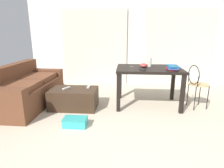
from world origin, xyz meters
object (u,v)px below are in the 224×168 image
(tv_remote_on_table, at_px, (143,70))
(tv_remote_primary, at_px, (89,87))
(bottle_near, at_px, (150,62))
(book_stack, at_px, (172,68))
(coffee_table, at_px, (74,98))
(bowl, at_px, (144,65))
(couch, at_px, (26,90))
(tv_remote_secondary, at_px, (67,88))
(shoebox, at_px, (75,122))
(craft_table, at_px, (149,73))
(scissors, at_px, (130,66))
(wire_chair, at_px, (196,81))

(tv_remote_on_table, relative_size, tv_remote_primary, 0.91)
(bottle_near, xyz_separation_m, book_stack, (0.38, -0.32, -0.05))
(coffee_table, bearing_deg, bowl, 10.94)
(couch, relative_size, tv_remote_secondary, 10.17)
(bottle_near, distance_m, shoebox, 1.86)
(craft_table, relative_size, tv_remote_primary, 8.03)
(craft_table, xyz_separation_m, scissors, (-0.37, 0.10, 0.11))
(coffee_table, height_order, tv_remote_primary, tv_remote_primary)
(scissors, height_order, shoebox, scissors)
(scissors, relative_size, shoebox, 0.28)
(scissors, bearing_deg, tv_remote_primary, -163.70)
(book_stack, relative_size, tv_remote_on_table, 2.08)
(couch, bearing_deg, tv_remote_primary, 2.90)
(couch, height_order, tv_remote_primary, couch)
(coffee_table, distance_m, tv_remote_secondary, 0.25)
(wire_chair, height_order, bowl, bowl)
(tv_remote_primary, bearing_deg, shoebox, -91.79)
(book_stack, xyz_separation_m, tv_remote_on_table, (-0.54, -0.06, -0.03))
(bowl, relative_size, scissors, 1.48)
(bowl, xyz_separation_m, shoebox, (-1.12, -1.02, -0.74))
(scissors, bearing_deg, book_stack, -22.42)
(craft_table, height_order, bowl, bowl)
(couch, xyz_separation_m, coffee_table, (1.00, -0.07, -0.13))
(coffee_table, bearing_deg, couch, 176.21)
(shoebox, bearing_deg, wire_chair, 24.06)
(book_stack, bearing_deg, tv_remote_on_table, -174.00)
(craft_table, bearing_deg, tv_remote_primary, -173.51)
(coffee_table, bearing_deg, shoebox, -73.70)
(coffee_table, bearing_deg, wire_chair, 4.58)
(wire_chair, xyz_separation_m, tv_remote_on_table, (-1.04, -0.19, 0.25))
(craft_table, height_order, book_stack, book_stack)
(bottle_near, relative_size, bowl, 1.31)
(coffee_table, xyz_separation_m, tv_remote_on_table, (1.31, -0.00, 0.59))
(wire_chair, bearing_deg, tv_remote_primary, -178.43)
(tv_remote_on_table, distance_m, shoebox, 1.50)
(couch, xyz_separation_m, wire_chair, (3.35, 0.12, 0.22))
(bottle_near, bearing_deg, tv_remote_primary, -168.44)
(coffee_table, height_order, bottle_near, bottle_near)
(book_stack, relative_size, scissors, 2.78)
(bottle_near, height_order, scissors, bottle_near)
(bottle_near, relative_size, tv_remote_secondary, 1.15)
(wire_chair, distance_m, tv_remote_primary, 2.08)
(tv_remote_on_table, xyz_separation_m, tv_remote_primary, (-1.04, 0.13, -0.39))
(couch, bearing_deg, bowl, 4.71)
(tv_remote_on_table, bearing_deg, coffee_table, 153.88)
(bottle_near, distance_m, tv_remote_on_table, 0.42)
(wire_chair, bearing_deg, book_stack, -164.87)
(bottle_near, distance_m, tv_remote_secondary, 1.72)
(bowl, relative_size, book_stack, 0.53)
(coffee_table, distance_m, shoebox, 0.80)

